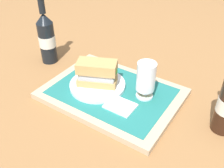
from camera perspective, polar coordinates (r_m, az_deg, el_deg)
name	(u,v)px	position (r m, az deg, el deg)	size (l,w,h in m)	color
ground_plane	(112,96)	(0.89, 0.00, -2.62)	(3.00, 3.00, 0.00)	olive
tray	(112,94)	(0.88, 0.00, -2.11)	(0.44, 0.32, 0.02)	tan
placemat	(112,91)	(0.87, 0.00, -1.56)	(0.38, 0.27, 0.00)	#1E6B66
plate	(98,85)	(0.89, -3.20, -0.21)	(0.19, 0.19, 0.01)	white
sandwich	(98,73)	(0.86, -3.09, 2.47)	(0.14, 0.11, 0.08)	tan
beer_glass	(146,79)	(0.82, 7.46, 1.16)	(0.06, 0.06, 0.12)	silver
napkin_folded	(120,106)	(0.81, 1.84, -4.83)	(0.09, 0.07, 0.01)	white
second_bottle	(47,38)	(1.06, -14.16, 9.84)	(0.07, 0.07, 0.27)	black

